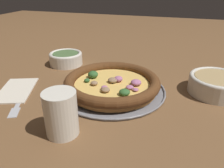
{
  "coord_description": "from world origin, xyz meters",
  "views": [
    {
      "loc": [
        0.55,
        0.18,
        0.3
      ],
      "look_at": [
        0.0,
        0.0,
        0.02
      ],
      "focal_mm": 35.0,
      "sensor_mm": 36.0,
      "label": 1
    }
  ],
  "objects_px": {
    "drinking_cup": "(61,114)",
    "pizza_tray": "(112,90)",
    "napkin": "(16,89)",
    "bowl_far": "(66,58)",
    "pizza": "(112,83)",
    "fork": "(19,102)",
    "bowl_near": "(217,84)"
  },
  "relations": [
    {
      "from": "napkin",
      "to": "bowl_far",
      "type": "bearing_deg",
      "value": 172.46
    },
    {
      "from": "bowl_near",
      "to": "drinking_cup",
      "type": "xyz_separation_m",
      "value": [
        0.3,
        -0.33,
        0.02
      ]
    },
    {
      "from": "pizza_tray",
      "to": "bowl_far",
      "type": "height_order",
      "value": "bowl_far"
    },
    {
      "from": "pizza_tray",
      "to": "drinking_cup",
      "type": "relative_size",
      "value": 3.2
    },
    {
      "from": "drinking_cup",
      "to": "napkin",
      "type": "bearing_deg",
      "value": -119.98
    },
    {
      "from": "fork",
      "to": "pizza_tray",
      "type": "bearing_deg",
      "value": 96.67
    },
    {
      "from": "pizza_tray",
      "to": "bowl_near",
      "type": "bearing_deg",
      "value": 105.87
    },
    {
      "from": "pizza_tray",
      "to": "bowl_far",
      "type": "relative_size",
      "value": 2.51
    },
    {
      "from": "pizza",
      "to": "bowl_far",
      "type": "xyz_separation_m",
      "value": [
        -0.16,
        -0.24,
        -0.0
      ]
    },
    {
      "from": "drinking_cup",
      "to": "fork",
      "type": "distance_m",
      "value": 0.2
    },
    {
      "from": "bowl_far",
      "to": "pizza",
      "type": "bearing_deg",
      "value": 55.97
    },
    {
      "from": "pizza_tray",
      "to": "napkin",
      "type": "distance_m",
      "value": 0.29
    },
    {
      "from": "pizza_tray",
      "to": "napkin",
      "type": "height_order",
      "value": "same"
    },
    {
      "from": "napkin",
      "to": "pizza",
      "type": "bearing_deg",
      "value": 107.2
    },
    {
      "from": "napkin",
      "to": "fork",
      "type": "distance_m",
      "value": 0.08
    },
    {
      "from": "pizza_tray",
      "to": "drinking_cup",
      "type": "distance_m",
      "value": 0.23
    },
    {
      "from": "bowl_near",
      "to": "pizza",
      "type": "bearing_deg",
      "value": -74.07
    },
    {
      "from": "bowl_far",
      "to": "fork",
      "type": "distance_m",
      "value": 0.31
    },
    {
      "from": "drinking_cup",
      "to": "bowl_far",
      "type": "bearing_deg",
      "value": -152.34
    },
    {
      "from": "pizza",
      "to": "drinking_cup",
      "type": "relative_size",
      "value": 2.85
    },
    {
      "from": "pizza_tray",
      "to": "pizza",
      "type": "height_order",
      "value": "pizza"
    },
    {
      "from": "pizza_tray",
      "to": "bowl_near",
      "type": "relative_size",
      "value": 2.0
    },
    {
      "from": "drinking_cup",
      "to": "pizza_tray",
      "type": "bearing_deg",
      "value": 169.49
    },
    {
      "from": "pizza_tray",
      "to": "napkin",
      "type": "xyz_separation_m",
      "value": [
        0.09,
        -0.27,
        -0.0
      ]
    },
    {
      "from": "bowl_far",
      "to": "napkin",
      "type": "relative_size",
      "value": 0.68
    },
    {
      "from": "bowl_far",
      "to": "drinking_cup",
      "type": "bearing_deg",
      "value": 27.66
    },
    {
      "from": "pizza",
      "to": "fork",
      "type": "relative_size",
      "value": 1.76
    },
    {
      "from": "bowl_near",
      "to": "drinking_cup",
      "type": "height_order",
      "value": "drinking_cup"
    },
    {
      "from": "drinking_cup",
      "to": "napkin",
      "type": "relative_size",
      "value": 0.54
    },
    {
      "from": "drinking_cup",
      "to": "fork",
      "type": "xyz_separation_m",
      "value": [
        -0.08,
        -0.18,
        -0.05
      ]
    },
    {
      "from": "pizza",
      "to": "bowl_near",
      "type": "height_order",
      "value": "bowl_near"
    },
    {
      "from": "drinking_cup",
      "to": "fork",
      "type": "bearing_deg",
      "value": -113.38
    }
  ]
}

